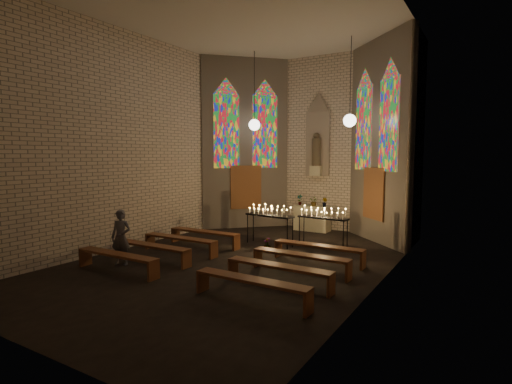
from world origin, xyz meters
TOP-DOWN VIEW (x-y plane):
  - floor at (0.00, 0.00)m, footprint 12.00×12.00m
  - room at (-0.00, 3.37)m, footprint 8.22×12.43m
  - altar at (0.00, 5.45)m, footprint 1.40×0.60m
  - flower_vase_left at (-0.55, 5.43)m, footprint 0.24×0.17m
  - flower_vase_center at (0.10, 5.40)m, footprint 0.44×0.42m
  - flower_vase_right at (0.55, 5.38)m, footprint 0.25×0.23m
  - aisle_flower_pot at (0.14, 1.52)m, footprint 0.30×0.30m
  - votive_stand_left at (-0.22, 2.32)m, footprint 1.78×0.60m
  - votive_stand_right at (1.43, 2.96)m, footprint 1.72×0.54m
  - pew_left_0 at (-2.04, 1.10)m, footprint 2.63×0.39m
  - pew_right_0 at (2.04, 1.10)m, footprint 2.63×0.39m
  - pew_left_1 at (-2.04, -0.10)m, footprint 2.63×0.39m
  - pew_right_1 at (2.04, -0.10)m, footprint 2.63×0.39m
  - pew_left_2 at (-2.04, -1.30)m, footprint 2.63×0.39m
  - pew_right_2 at (2.04, -1.30)m, footprint 2.63×0.39m
  - pew_left_3 at (-2.04, -2.50)m, footprint 2.63×0.39m
  - pew_right_3 at (2.04, -2.50)m, footprint 2.63×0.39m
  - visitor at (-2.54, -1.94)m, footprint 0.65×0.54m

SIDE VIEW (x-z plane):
  - floor at x=0.00m, z-range 0.00..0.00m
  - aisle_flower_pot at x=0.14m, z-range 0.00..0.41m
  - pew_left_0 at x=-2.04m, z-range 0.16..0.66m
  - pew_right_0 at x=2.04m, z-range 0.16..0.66m
  - pew_left_1 at x=-2.04m, z-range 0.16..0.66m
  - pew_right_1 at x=2.04m, z-range 0.16..0.66m
  - pew_left_2 at x=-2.04m, z-range 0.16..0.66m
  - pew_right_2 at x=2.04m, z-range 0.16..0.66m
  - pew_left_3 at x=-2.04m, z-range 0.16..0.66m
  - pew_right_3 at x=2.04m, z-range 0.16..0.66m
  - altar at x=0.00m, z-range 0.00..1.00m
  - visitor at x=-2.54m, z-range 0.00..1.54m
  - votive_stand_right at x=1.43m, z-range 0.45..1.69m
  - votive_stand_left at x=-0.22m, z-range 0.46..1.74m
  - flower_vase_right at x=0.55m, z-range 1.00..1.37m
  - flower_vase_center at x=0.10m, z-range 1.00..1.39m
  - flower_vase_left at x=-0.55m, z-range 1.00..1.44m
  - room at x=0.00m, z-range 0.21..7.22m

